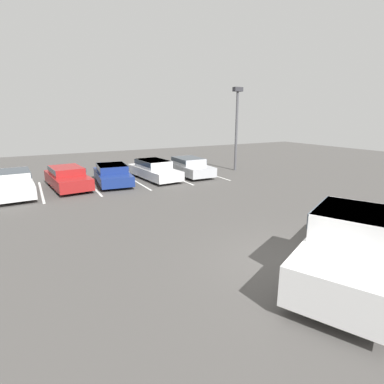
{
  "coord_description": "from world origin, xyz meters",
  "views": [
    {
      "loc": [
        -6.17,
        -5.12,
        4.05
      ],
      "look_at": [
        -0.45,
        5.31,
        1.0
      ],
      "focal_mm": 28.0,
      "sensor_mm": 36.0,
      "label": 1
    }
  ],
  "objects_px": {
    "parked_sedan_b": "(67,177)",
    "parked_sedan_d": "(154,169)",
    "pickup_truck": "(356,243)",
    "parked_sedan_e": "(189,166)",
    "parked_sedan_c": "(112,173)",
    "parked_sedan_a": "(14,182)",
    "light_post": "(237,120)"
  },
  "relations": [
    {
      "from": "parked_sedan_c",
      "to": "parked_sedan_e",
      "type": "distance_m",
      "value": 5.34
    },
    {
      "from": "light_post",
      "to": "parked_sedan_e",
      "type": "bearing_deg",
      "value": -179.89
    },
    {
      "from": "pickup_truck",
      "to": "parked_sedan_a",
      "type": "xyz_separation_m",
      "value": [
        -7.85,
        13.6,
        -0.24
      ]
    },
    {
      "from": "pickup_truck",
      "to": "parked_sedan_d",
      "type": "xyz_separation_m",
      "value": [
        0.09,
        14.03,
        -0.27
      ]
    },
    {
      "from": "parked_sedan_b",
      "to": "parked_sedan_e",
      "type": "bearing_deg",
      "value": 84.38
    },
    {
      "from": "parked_sedan_b",
      "to": "light_post",
      "type": "relative_size",
      "value": 0.75
    },
    {
      "from": "pickup_truck",
      "to": "parked_sedan_e",
      "type": "bearing_deg",
      "value": 53.83
    },
    {
      "from": "parked_sedan_b",
      "to": "parked_sedan_c",
      "type": "bearing_deg",
      "value": 82.37
    },
    {
      "from": "parked_sedan_d",
      "to": "parked_sedan_c",
      "type": "bearing_deg",
      "value": -91.98
    },
    {
      "from": "pickup_truck",
      "to": "light_post",
      "type": "xyz_separation_m",
      "value": [
        6.68,
        14.01,
        2.79
      ]
    },
    {
      "from": "pickup_truck",
      "to": "parked_sedan_e",
      "type": "height_order",
      "value": "pickup_truck"
    },
    {
      "from": "pickup_truck",
      "to": "parked_sedan_a",
      "type": "distance_m",
      "value": 15.7
    },
    {
      "from": "parked_sedan_b",
      "to": "parked_sedan_d",
      "type": "distance_m",
      "value": 5.3
    },
    {
      "from": "parked_sedan_b",
      "to": "light_post",
      "type": "distance_m",
      "value": 12.28
    },
    {
      "from": "pickup_truck",
      "to": "parked_sedan_c",
      "type": "relative_size",
      "value": 1.33
    },
    {
      "from": "parked_sedan_c",
      "to": "pickup_truck",
      "type": "bearing_deg",
      "value": 16.56
    },
    {
      "from": "parked_sedan_a",
      "to": "parked_sedan_b",
      "type": "bearing_deg",
      "value": 95.58
    },
    {
      "from": "parked_sedan_a",
      "to": "light_post",
      "type": "bearing_deg",
      "value": 88.83
    },
    {
      "from": "parked_sedan_c",
      "to": "light_post",
      "type": "relative_size",
      "value": 0.73
    },
    {
      "from": "parked_sedan_e",
      "to": "parked_sedan_d",
      "type": "bearing_deg",
      "value": -89.66
    },
    {
      "from": "pickup_truck",
      "to": "parked_sedan_a",
      "type": "relative_size",
      "value": 1.27
    },
    {
      "from": "parked_sedan_a",
      "to": "parked_sedan_d",
      "type": "xyz_separation_m",
      "value": [
        7.94,
        0.43,
        -0.03
      ]
    },
    {
      "from": "parked_sedan_d",
      "to": "light_post",
      "type": "height_order",
      "value": "light_post"
    },
    {
      "from": "pickup_truck",
      "to": "parked_sedan_e",
      "type": "relative_size",
      "value": 1.3
    },
    {
      "from": "parked_sedan_c",
      "to": "parked_sedan_d",
      "type": "distance_m",
      "value": 2.75
    },
    {
      "from": "pickup_truck",
      "to": "parked_sedan_c",
      "type": "height_order",
      "value": "pickup_truck"
    },
    {
      "from": "parked_sedan_e",
      "to": "parked_sedan_a",
      "type": "bearing_deg",
      "value": -86.81
    },
    {
      "from": "pickup_truck",
      "to": "parked_sedan_c",
      "type": "distance_m",
      "value": 14.16
    },
    {
      "from": "pickup_truck",
      "to": "parked_sedan_c",
      "type": "bearing_deg",
      "value": 75.5
    },
    {
      "from": "parked_sedan_c",
      "to": "parked_sedan_a",
      "type": "bearing_deg",
      "value": -80.91
    },
    {
      "from": "pickup_truck",
      "to": "parked_sedan_d",
      "type": "distance_m",
      "value": 14.03
    },
    {
      "from": "parked_sedan_a",
      "to": "light_post",
      "type": "height_order",
      "value": "light_post"
    }
  ]
}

